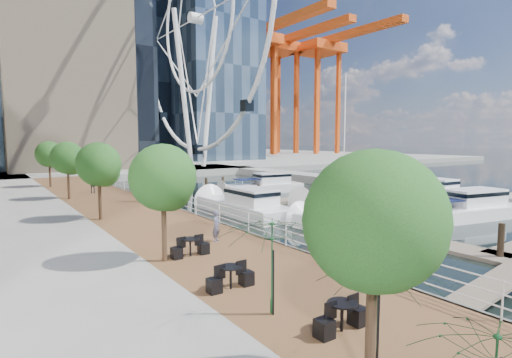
{
  "coord_description": "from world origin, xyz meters",
  "views": [
    {
      "loc": [
        -17.18,
        -10.59,
        5.75
      ],
      "look_at": [
        -1.34,
        12.18,
        3.0
      ],
      "focal_mm": 28.0,
      "sensor_mm": 36.0,
      "label": 1
    }
  ],
  "objects": [
    {
      "name": "ground",
      "position": [
        0.0,
        0.0,
        0.0
      ],
      "size": [
        520.0,
        520.0,
        0.0
      ],
      "primitive_type": "plane",
      "color": "black",
      "rests_on": "ground"
    },
    {
      "name": "boardwalk",
      "position": [
        -9.0,
        15.0,
        0.5
      ],
      "size": [
        6.0,
        60.0,
        1.0
      ],
      "primitive_type": "cube",
      "color": "brown",
      "rests_on": "ground"
    },
    {
      "name": "seawall",
      "position": [
        -6.0,
        15.0,
        0.5
      ],
      "size": [
        0.25,
        60.0,
        1.0
      ],
      "primitive_type": "cube",
      "color": "#595954",
      "rests_on": "ground"
    },
    {
      "name": "land_far",
      "position": [
        0.0,
        102.0,
        0.5
      ],
      "size": [
        200.0,
        114.0,
        1.0
      ],
      "primitive_type": "cube",
      "color": "gray",
      "rests_on": "ground"
    },
    {
      "name": "breakwater",
      "position": [
        20.0,
        20.0,
        0.5
      ],
      "size": [
        4.0,
        60.0,
        1.0
      ],
      "primitive_type": "cube",
      "color": "gray",
      "rests_on": "ground"
    },
    {
      "name": "pier",
      "position": [
        14.0,
        52.0,
        0.5
      ],
      "size": [
        14.0,
        12.0,
        1.0
      ],
      "primitive_type": "cube",
      "color": "gray",
      "rests_on": "ground"
    },
    {
      "name": "railing",
      "position": [
        -6.1,
        15.0,
        1.52
      ],
      "size": [
        0.1,
        60.0,
        1.05
      ],
      "primitive_type": null,
      "color": "white",
      "rests_on": "boardwalk"
    },
    {
      "name": "floating_docks",
      "position": [
        7.97,
        9.98,
        0.49
      ],
      "size": [
        16.0,
        34.0,
        2.6
      ],
      "color": "#6D6051",
      "rests_on": "ground"
    },
    {
      "name": "ferris_wheel",
      "position": [
        14.0,
        52.0,
        25.92
      ],
      "size": [
        5.8,
        45.6,
        47.8
      ],
      "color": "white",
      "rests_on": "ground"
    },
    {
      "name": "port_cranes",
      "position": [
        67.67,
        95.67,
        20.0
      ],
      "size": [
        40.0,
        52.0,
        38.0
      ],
      "color": "#D84C14",
      "rests_on": "ground"
    },
    {
      "name": "street_trees",
      "position": [
        -11.4,
        14.0,
        4.29
      ],
      "size": [
        2.6,
        42.6,
        4.6
      ],
      "color": "#3F2B1C",
      "rests_on": "ground"
    },
    {
      "name": "cafe_tables",
      "position": [
        -10.4,
        -2.0,
        1.37
      ],
      "size": [
        2.5,
        13.7,
        0.74
      ],
      "color": "black",
      "rests_on": "ground"
    },
    {
      "name": "yacht_foreground",
      "position": [
        11.29,
        4.25,
        0.0
      ],
      "size": [
        11.5,
        5.14,
        2.15
      ],
      "primitive_type": null,
      "rotation": [
        0.0,
        0.0,
        1.37
      ],
      "color": "white",
      "rests_on": "ground"
    },
    {
      "name": "pedestrian_near",
      "position": [
        -8.26,
        5.47,
        1.74
      ],
      "size": [
        0.64,
        0.62,
        1.48
      ],
      "primitive_type": "imported",
      "rotation": [
        0.0,
        0.0,
        0.7
      ],
      "color": "#4C4E65",
      "rests_on": "boardwalk"
    },
    {
      "name": "pedestrian_mid",
      "position": [
        -7.43,
        19.37,
        1.85
      ],
      "size": [
        1.0,
        1.05,
        1.71
      ],
      "primitive_type": "imported",
      "rotation": [
        0.0,
        0.0,
        -2.16
      ],
      "color": "gray",
      "rests_on": "boardwalk"
    },
    {
      "name": "pedestrian_far",
      "position": [
        -9.01,
        26.46,
        1.77
      ],
      "size": [
        0.96,
        0.55,
        1.53
      ],
      "primitive_type": "imported",
      "rotation": [
        0.0,
        0.0,
        2.94
      ],
      "color": "#2D3039",
      "rests_on": "boardwalk"
    },
    {
      "name": "moored_yachts",
      "position": [
        9.55,
        13.32,
        0.0
      ],
      "size": [
        21.89,
        32.42,
        11.5
      ],
      "color": "white",
      "rests_on": "ground"
    },
    {
      "name": "cafe_seating",
      "position": [
        -10.95,
        -4.79,
        2.23
      ],
      "size": [
        3.79,
        9.05,
        2.68
      ],
      "color": "#0E3518",
      "rests_on": "ground"
    }
  ]
}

